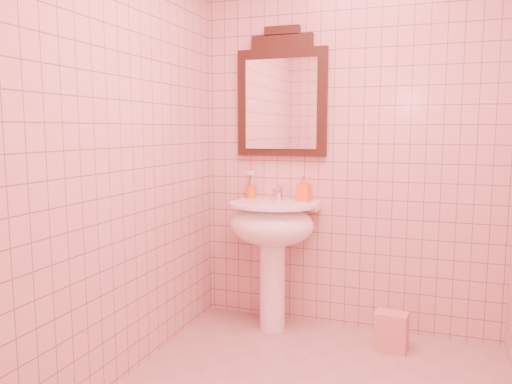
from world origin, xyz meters
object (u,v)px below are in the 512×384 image
at_px(toothbrush_cup, 251,191).
at_px(pedestal_sink, 272,233).
at_px(soap_dispenser, 304,188).
at_px(mirror, 282,97).
at_px(towel, 391,331).

bearing_deg(toothbrush_cup, pedestal_sink, -39.79).
xyz_separation_m(pedestal_sink, soap_dispenser, (0.18, 0.14, 0.29)).
bearing_deg(toothbrush_cup, soap_dispenser, -5.96).
relative_size(mirror, soap_dispenser, 4.83).
bearing_deg(towel, toothbrush_cup, 166.35).
height_order(soap_dispenser, towel, soap_dispenser).
bearing_deg(soap_dispenser, pedestal_sink, -133.66).
xyz_separation_m(mirror, towel, (0.78, -0.26, -1.44)).
bearing_deg(mirror, pedestal_sink, -90.00).
height_order(toothbrush_cup, soap_dispenser, soap_dispenser).
distance_m(toothbrush_cup, towel, 1.30).
xyz_separation_m(toothbrush_cup, soap_dispenser, (0.39, -0.04, 0.04)).
xyz_separation_m(pedestal_sink, towel, (0.78, -0.06, -0.54)).
xyz_separation_m(mirror, toothbrush_cup, (-0.22, -0.02, -0.65)).
xyz_separation_m(pedestal_sink, toothbrush_cup, (-0.22, 0.18, 0.25)).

